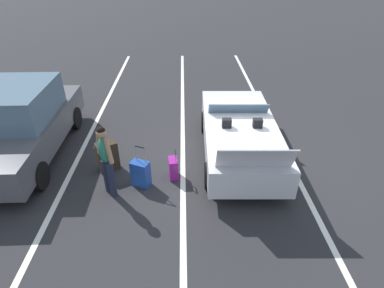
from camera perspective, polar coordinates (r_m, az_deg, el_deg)
ground_plane at (r=8.25m, az=8.36°, el=-1.96°), size 80.00×80.00×0.00m
lot_line_near at (r=8.56m, az=16.71°, el=-1.76°), size 18.00×0.12×0.01m
lot_line_mid at (r=8.14m, az=-1.69°, el=-2.14°), size 18.00×0.12×0.01m
lot_line_far at (r=8.59m, az=-20.03°, el=-2.29°), size 18.00×0.12×0.01m
convertible_car at (r=8.11m, az=8.51°, el=2.30°), size 4.24×1.92×1.51m
suitcase_large_black at (r=7.72m, az=-15.17°, el=-2.20°), size 0.48×0.56×0.74m
suitcase_medium_bright at (r=7.08m, az=-9.37°, el=-5.38°), size 0.38×0.46×1.00m
suitcase_small_carryon at (r=7.27m, az=-3.43°, el=-4.43°), size 0.36×0.24×0.71m
traveler_person at (r=6.65m, az=-15.53°, el=-2.45°), size 0.51×0.46×1.65m
parked_sedan_near at (r=8.87m, az=-28.79°, el=3.34°), size 4.51×1.90×1.82m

